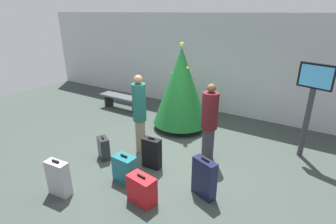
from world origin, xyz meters
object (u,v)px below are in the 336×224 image
at_px(waiting_bench, 122,99).
at_px(suitcase_1, 152,153).
at_px(suitcase_4, 58,178).
at_px(suitcase_5, 104,148).
at_px(traveller_0, 209,121).
at_px(traveller_1, 139,112).
at_px(flight_info_kiosk, 312,96).
at_px(suitcase_2, 125,169).
at_px(suitcase_3, 204,178).
at_px(suitcase_0, 142,189).
at_px(holiday_tree, 181,86).

relative_size(waiting_bench, suitcase_1, 2.30).
xyz_separation_m(suitcase_4, suitcase_5, (-0.21, 1.33, -0.08)).
xyz_separation_m(traveller_0, suitcase_5, (-2.00, -1.26, -0.67)).
relative_size(traveller_0, traveller_1, 0.94).
xyz_separation_m(flight_info_kiosk, suitcase_1, (-2.66, -2.24, -1.11)).
xyz_separation_m(traveller_1, suitcase_2, (0.46, -1.10, -0.73)).
height_order(suitcase_3, suitcase_5, suitcase_3).
bearing_deg(traveller_1, suitcase_0, -51.62).
height_order(suitcase_1, suitcase_3, suitcase_3).
relative_size(suitcase_1, suitcase_4, 1.01).
xyz_separation_m(suitcase_3, suitcase_5, (-2.47, -0.03, -0.12)).
height_order(waiting_bench, traveller_1, traveller_1).
relative_size(holiday_tree, suitcase_2, 4.19).
bearing_deg(suitcase_3, suitcase_5, -179.27).
height_order(holiday_tree, suitcase_0, holiday_tree).
xyz_separation_m(traveller_0, suitcase_0, (-0.37, -1.96, -0.67)).
bearing_deg(flight_info_kiosk, suitcase_1, -139.82).
bearing_deg(suitcase_0, traveller_1, 128.38).
bearing_deg(suitcase_1, waiting_bench, 141.33).
height_order(waiting_bench, suitcase_2, suitcase_2).
bearing_deg(suitcase_2, suitcase_4, -128.51).
relative_size(suitcase_2, suitcase_5, 1.05).
bearing_deg(suitcase_1, traveller_0, 48.35).
distance_m(holiday_tree, suitcase_3, 3.11).
distance_m(traveller_1, suitcase_2, 1.40).
height_order(suitcase_1, suitcase_2, suitcase_1).
distance_m(traveller_1, suitcase_5, 1.15).
bearing_deg(suitcase_5, suitcase_3, 0.73).
xyz_separation_m(suitcase_2, suitcase_4, (-0.75, -0.94, 0.07)).
bearing_deg(suitcase_2, suitcase_3, 15.39).
relative_size(holiday_tree, suitcase_0, 4.41).
bearing_deg(waiting_bench, suitcase_1, -38.67).
xyz_separation_m(waiting_bench, suitcase_0, (3.41, -3.33, -0.11)).
bearing_deg(suitcase_5, traveller_1, 54.58).
relative_size(suitcase_0, suitcase_5, 1.00).
relative_size(traveller_0, suitcase_0, 3.21).
height_order(traveller_1, suitcase_4, traveller_1).
xyz_separation_m(waiting_bench, suitcase_2, (2.75, -3.01, -0.10)).
bearing_deg(waiting_bench, suitcase_4, -63.22).
bearing_deg(suitcase_5, holiday_tree, 74.90).
height_order(holiday_tree, suitcase_1, holiday_tree).
relative_size(traveller_1, suitcase_3, 2.40).
bearing_deg(suitcase_2, flight_info_kiosk, 45.93).
bearing_deg(suitcase_4, suitcase_5, 99.14).
bearing_deg(traveller_1, suitcase_1, -33.89).
xyz_separation_m(holiday_tree, suitcase_1, (0.49, -2.11, -0.90)).
bearing_deg(holiday_tree, suitcase_0, -72.44).
relative_size(holiday_tree, flight_info_kiosk, 1.12).
bearing_deg(suitcase_3, suitcase_0, -139.35).
bearing_deg(suitcase_0, suitcase_4, -155.89).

